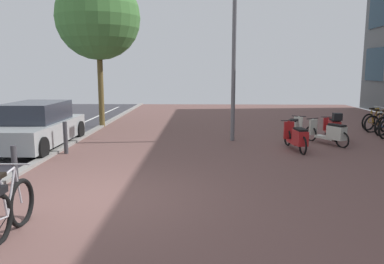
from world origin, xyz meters
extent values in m
cube|color=brown|center=(4.80, 0.00, -0.03)|extent=(14.40, 40.00, 0.05)
torus|color=black|center=(-0.92, -1.20, 0.35)|extent=(0.08, 0.78, 0.78)
cylinder|color=#B3AFB7|center=(-0.93, -1.48, 0.63)|extent=(0.04, 0.34, 0.68)
cylinder|color=#B3AFB7|center=(-0.93, -1.69, 0.60)|extent=(0.04, 0.15, 0.62)
cylinder|color=#B3AFB7|center=(-0.93, -1.54, 0.93)|extent=(0.04, 0.43, 0.09)
cylinder|color=#B3AFB7|center=(-0.93, -1.77, 0.32)|extent=(0.03, 0.27, 0.08)
cylinder|color=#B3AFB7|center=(-0.93, -1.26, 0.66)|extent=(0.03, 0.16, 0.62)
cube|color=black|center=(-0.93, -1.75, 0.95)|extent=(0.09, 0.22, 0.06)
cylinder|color=#ADADB2|center=(-0.93, -1.33, 1.01)|extent=(0.48, 0.03, 0.02)
cylinder|color=black|center=(-1.02, -1.71, 0.15)|extent=(0.20, 0.10, 0.30)
torus|color=black|center=(8.62, 7.25, 0.34)|extent=(0.70, 0.41, 0.75)
cylinder|color=navy|center=(8.73, 7.31, 0.31)|extent=(0.24, 0.14, 0.08)
cylinder|color=navy|center=(8.68, 7.28, 0.61)|extent=(0.16, 0.10, 0.55)
torus|color=black|center=(8.58, 7.98, 0.32)|extent=(0.71, 0.25, 0.72)
cylinder|color=brown|center=(8.97, 8.08, 0.58)|extent=(0.33, 0.12, 0.63)
cylinder|color=brown|center=(8.78, 8.03, 0.56)|extent=(0.15, 0.07, 0.57)
cylinder|color=brown|center=(8.92, 8.07, 0.86)|extent=(0.40, 0.14, 0.08)
cylinder|color=brown|center=(8.71, 8.01, 0.30)|extent=(0.26, 0.09, 0.08)
cylinder|color=brown|center=(8.66, 8.00, 0.58)|extent=(0.17, 0.07, 0.52)
cube|color=black|center=(8.73, 8.02, 0.88)|extent=(0.24, 0.14, 0.06)
torus|color=black|center=(8.72, 8.60, 0.32)|extent=(0.68, 0.35, 0.71)
torus|color=black|center=(9.29, 8.86, 0.32)|extent=(0.68, 0.35, 0.71)
cylinder|color=#C18A16|center=(9.06, 8.76, 0.57)|extent=(0.30, 0.16, 0.62)
cylinder|color=#C18A16|center=(8.89, 8.68, 0.55)|extent=(0.14, 0.09, 0.57)
cylinder|color=#C18A16|center=(9.02, 8.73, 0.85)|extent=(0.36, 0.19, 0.08)
cylinder|color=#C18A16|center=(8.83, 8.65, 0.30)|extent=(0.24, 0.13, 0.08)
cylinder|color=#C18A16|center=(8.78, 8.63, 0.57)|extent=(0.16, 0.09, 0.52)
cylinder|color=#C18A16|center=(9.24, 8.83, 0.60)|extent=(0.14, 0.09, 0.56)
cube|color=black|center=(8.84, 8.66, 0.87)|extent=(0.24, 0.17, 0.06)
cylinder|color=#ADADB2|center=(9.19, 8.81, 0.93)|extent=(0.22, 0.45, 0.02)
torus|color=black|center=(6.36, 4.99, 0.24)|extent=(0.31, 0.50, 0.54)
torus|color=black|center=(5.70, 6.17, 0.24)|extent=(0.31, 0.50, 0.54)
cube|color=silver|center=(6.03, 5.58, 0.22)|extent=(0.61, 0.80, 0.08)
cube|color=silver|center=(6.24, 5.21, 0.43)|extent=(0.55, 0.66, 0.43)
cube|color=black|center=(6.24, 5.21, 0.68)|extent=(0.49, 0.60, 0.06)
cylinder|color=silver|center=(5.71, 6.15, 0.51)|extent=(0.12, 0.14, 0.54)
cube|color=silver|center=(5.75, 6.08, 0.48)|extent=(0.32, 0.23, 0.53)
cylinder|color=black|center=(5.73, 6.13, 0.77)|extent=(0.47, 0.28, 0.03)
torus|color=black|center=(5.04, 6.20, 0.22)|extent=(0.26, 0.47, 0.50)
torus|color=black|center=(5.57, 7.33, 0.22)|extent=(0.26, 0.47, 0.50)
cube|color=beige|center=(5.31, 6.76, 0.20)|extent=(0.55, 0.75, 0.08)
cube|color=beige|center=(5.13, 6.40, 0.42)|extent=(0.51, 0.63, 0.45)
cube|color=black|center=(5.13, 6.40, 0.68)|extent=(0.45, 0.56, 0.06)
cylinder|color=beige|center=(5.56, 7.31, 0.47)|extent=(0.11, 0.14, 0.50)
cube|color=beige|center=(5.53, 7.24, 0.45)|extent=(0.32, 0.21, 0.49)
cylinder|color=black|center=(5.55, 7.29, 0.72)|extent=(0.48, 0.25, 0.03)
torus|color=black|center=(4.86, 4.00, 0.26)|extent=(0.12, 0.57, 0.57)
torus|color=black|center=(4.71, 5.33, 0.26)|extent=(0.12, 0.57, 0.57)
cube|color=red|center=(4.79, 4.67, 0.23)|extent=(0.36, 0.78, 0.08)
cube|color=red|center=(4.84, 4.24, 0.45)|extent=(0.36, 0.62, 0.43)
cube|color=black|center=(4.84, 4.24, 0.69)|extent=(0.32, 0.56, 0.06)
cylinder|color=red|center=(4.72, 5.31, 0.54)|extent=(0.08, 0.13, 0.57)
cube|color=red|center=(4.72, 5.23, 0.51)|extent=(0.33, 0.12, 0.56)
cylinder|color=black|center=(4.72, 5.28, 0.82)|extent=(0.52, 0.09, 0.03)
torus|color=black|center=(6.52, 6.04, 0.22)|extent=(0.08, 0.48, 0.48)
torus|color=black|center=(6.61, 7.28, 0.22)|extent=(0.08, 0.48, 0.48)
cube|color=red|center=(6.57, 6.66, 0.20)|extent=(0.33, 0.72, 0.08)
cube|color=red|center=(6.53, 6.26, 0.44)|extent=(0.34, 0.57, 0.49)
cube|color=black|center=(6.53, 6.26, 0.71)|extent=(0.30, 0.52, 0.06)
cylinder|color=red|center=(6.61, 7.26, 0.46)|extent=(0.08, 0.12, 0.48)
cube|color=red|center=(6.61, 7.18, 0.43)|extent=(0.33, 0.10, 0.48)
cylinder|color=black|center=(6.61, 7.23, 0.69)|extent=(0.52, 0.07, 0.03)
cube|color=black|center=(6.51, 5.99, 0.86)|extent=(0.30, 0.30, 0.24)
cube|color=#A2A7A8|center=(-3.31, 4.78, 0.49)|extent=(1.79, 4.25, 0.65)
cube|color=#282D38|center=(-3.31, 4.91, 1.12)|extent=(1.51, 2.29, 0.60)
cylinder|color=black|center=(-4.17, 6.38, 0.31)|extent=(0.20, 0.62, 0.62)
cylinder|color=black|center=(-2.46, 6.38, 0.31)|extent=(0.20, 0.62, 0.62)
cylinder|color=black|center=(-2.46, 3.17, 0.31)|extent=(0.20, 0.62, 0.62)
cylinder|color=slate|center=(2.99, 6.12, 2.52)|extent=(0.14, 0.14, 5.04)
cylinder|color=brown|center=(-2.37, 9.17, 1.68)|extent=(0.23, 0.23, 3.35)
sphere|color=#477F3C|center=(-2.37, 9.17, 4.57)|extent=(3.48, 3.48, 3.48)
cylinder|color=#38383D|center=(-2.05, 0.86, 0.43)|extent=(0.12, 0.12, 0.85)
cylinder|color=#38383D|center=(-2.05, 3.89, 0.47)|extent=(0.12, 0.12, 0.94)
camera|label=1|loc=(1.93, -6.84, 2.43)|focal=35.37mm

